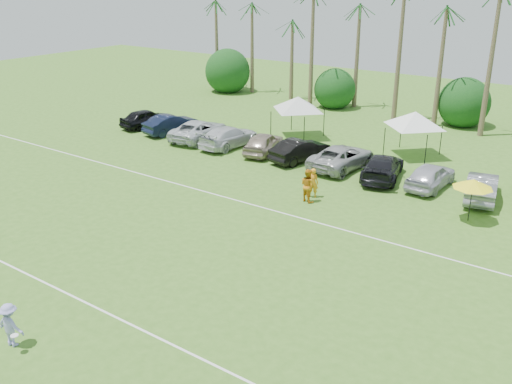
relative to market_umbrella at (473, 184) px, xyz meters
The scene contains 28 objects.
ground 22.62m from the market_umbrella, 123.26° to the right, with size 120.00×120.00×0.00m, color #3F6D20.
field_lines 16.56m from the market_umbrella, 138.74° to the right, with size 80.00×12.10×0.01m.
palm_tree_0 39.71m from the market_umbrella, 150.85° to the left, with size 2.40×2.40×8.90m.
palm_tree_1 35.61m from the market_umbrella, 146.86° to the left, with size 2.40×2.40×9.90m.
palm_tree_2 31.80m from the market_umbrella, 141.80° to the left, with size 2.40×2.40×10.90m.
palm_tree_4 25.77m from the market_umbrella, 130.48° to the left, with size 2.40×2.40×8.90m.
palm_tree_5 23.65m from the market_umbrella, 122.81° to the left, with size 2.40×2.40×9.90m.
palm_tree_6 22.09m from the market_umbrella, 113.56° to the left, with size 2.40×2.40×10.90m.
palm_tree_7 21.21m from the market_umbrella, 102.80° to the left, with size 2.40×2.40×11.90m.
bush_tree_0 37.28m from the market_umbrella, 147.26° to the left, with size 4.00×4.00×4.00m.
bush_tree_1 27.27m from the market_umbrella, 132.31° to the left, with size 4.00×4.00×4.00m.
bush_tree_2 21.14m from the market_umbrella, 107.49° to the left, with size 4.00×4.00×4.00m.
sideline_player_a 8.63m from the market_umbrella, 167.53° to the right, with size 0.64×0.42×1.75m, color orange.
sideline_player_b 8.71m from the market_umbrella, 162.69° to the right, with size 0.93×0.73×1.92m, color orange.
canopy_tent_left 17.92m from the market_umbrella, 151.70° to the left, with size 4.62×4.62×3.74m.
canopy_tent_right 11.23m from the market_umbrella, 126.25° to the left, with size 4.59×4.59×3.72m.
market_umbrella is the anchor object (origin of this frame).
frisbee_player 22.36m from the market_umbrella, 115.96° to the right, with size 1.20×0.79×1.64m.
parked_car_0 27.86m from the market_umbrella, behind, with size 1.81×4.50×1.53m, color black.
parked_car_1 24.84m from the market_umbrella, behind, with size 1.62×4.65×1.53m, color black.
parked_car_2 21.83m from the market_umbrella, behind, with size 2.54×5.51×1.53m, color silver.
parked_car_3 18.83m from the market_umbrella, 169.80° to the left, with size 2.15×5.28×1.53m, color silver.
parked_car_4 15.90m from the market_umbrella, 167.47° to the left, with size 1.81×4.50×1.53m, color gray.
parked_car_5 12.98m from the market_umbrella, 164.40° to the left, with size 1.62×4.65×1.53m, color black.
parked_car_6 10.21m from the market_umbrella, 158.27° to the left, with size 2.54×5.51×1.53m, color #A5A5A6.
parked_car_7 7.36m from the market_umbrella, 151.74° to the left, with size 2.15×5.28×1.53m, color black.
parked_car_8 5.08m from the market_umbrella, 133.10° to the left, with size 1.81×4.50×1.53m, color #B6B5C2.
parked_car_9 3.70m from the market_umbrella, 95.37° to the left, with size 1.62×4.65×1.53m, color gray.
Camera 1 is at (19.18, -9.84, 12.27)m, focal length 40.00 mm.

